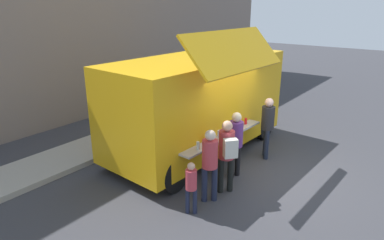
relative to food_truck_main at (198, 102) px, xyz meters
name	(u,v)px	position (x,y,z in m)	size (l,w,h in m)	color
ground_plane	(264,172)	(-0.07, -2.25, -1.57)	(60.00, 60.00, 0.00)	#38383D
curb_strip	(28,173)	(-4.00, 2.62, -1.49)	(28.00, 1.60, 0.15)	#9E998E
food_truck_main	(198,102)	(0.00, 0.00, 0.00)	(5.92, 3.40, 3.70)	#EFAD14
trash_bin	(215,96)	(4.38, 2.32, -1.11)	(0.60, 0.60, 0.91)	#306338
customer_front_ordering	(235,140)	(-0.76, -1.72, -0.52)	(0.58, 0.36, 1.76)	black
customer_mid_with_backpack	(227,150)	(-1.55, -1.97, -0.46)	(0.54, 0.57, 1.80)	black
customer_rear_waiting	(210,160)	(-2.09, -1.86, -0.53)	(0.35, 0.35, 1.73)	#1E243B
customer_extra_browsing	(268,123)	(0.84, -1.85, -0.49)	(0.37, 0.37, 1.80)	#1D2536
child_near_queue	(191,184)	(-2.73, -1.83, -0.85)	(0.24, 0.24, 1.20)	#1D233B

